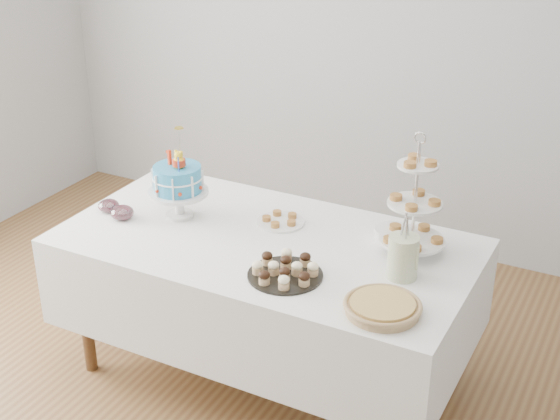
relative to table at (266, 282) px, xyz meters
The scene contains 12 objects.
floor 0.62m from the table, 90.00° to the right, with size 5.00×5.00×0.00m, color brown.
walls 0.86m from the table, 90.00° to the right, with size 5.04×4.04×2.70m.
table is the anchor object (origin of this frame).
birthday_cake 0.61m from the table, behind, with size 0.29×0.29×0.45m.
cupcake_tray 0.43m from the table, 47.69° to the right, with size 0.32×0.32×0.07m.
pie 0.81m from the table, 25.15° to the right, with size 0.31×0.31×0.05m.
tiered_stand 0.81m from the table, 17.24° to the left, with size 0.29×0.29×0.57m.
plate_stack 0.64m from the table, 25.89° to the left, with size 0.17×0.17×0.07m.
pastry_plate 0.31m from the table, 96.61° to the left, with size 0.23×0.23×0.03m.
jam_bowl_a 0.78m from the table, 169.81° to the right, with size 0.11×0.11×0.07m.
jam_bowl_b 0.88m from the table, behind, with size 0.11×0.11×0.06m.
utensil_pitcher 0.75m from the table, ahead, with size 0.14×0.13×0.29m.
Camera 1 is at (1.54, -2.50, 2.45)m, focal length 50.00 mm.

